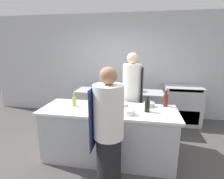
{
  "coord_description": "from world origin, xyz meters",
  "views": [
    {
      "loc": [
        0.54,
        -2.73,
        1.92
      ],
      "look_at": [
        0.0,
        0.35,
        1.16
      ],
      "focal_mm": 28.0,
      "sensor_mm": 36.0,
      "label": 1
    }
  ],
  "objects": [
    {
      "name": "prep_counter",
      "position": [
        0.0,
        0.0,
        0.46
      ],
      "size": [
        2.29,
        0.81,
        0.91
      ],
      "color": "#B7BABC",
      "rests_on": "ground_plane"
    },
    {
      "name": "ground_plane",
      "position": [
        0.0,
        0.0,
        0.0
      ],
      "size": [
        16.0,
        16.0,
        0.0
      ],
      "primitive_type": "plane",
      "color": "#4C4947"
    },
    {
      "name": "bottle_vinegar",
      "position": [
        0.64,
        -0.03,
        1.01
      ],
      "size": [
        0.08,
        0.08,
        0.25
      ],
      "color": "black",
      "rests_on": "prep_counter"
    },
    {
      "name": "bottle_wine",
      "position": [
        0.96,
        0.29,
        1.02
      ],
      "size": [
        0.08,
        0.08,
        0.29
      ],
      "color": "#5B2319",
      "rests_on": "prep_counter"
    },
    {
      "name": "bowl_ceramic_blue",
      "position": [
        0.21,
        0.09,
        0.95
      ],
      "size": [
        0.23,
        0.23,
        0.09
      ],
      "color": "#B7BABC",
      "rests_on": "prep_counter"
    },
    {
      "name": "cup",
      "position": [
        -0.06,
        -0.27,
        0.95
      ],
      "size": [
        0.07,
        0.07,
        0.08
      ],
      "color": "#33477F",
      "rests_on": "prep_counter"
    },
    {
      "name": "bowl_mixing_large",
      "position": [
        0.36,
        -0.19,
        0.95
      ],
      "size": [
        0.18,
        0.18,
        0.08
      ],
      "color": "white",
      "rests_on": "prep_counter"
    },
    {
      "name": "oven_range",
      "position": [
        1.56,
        1.76,
        0.48
      ],
      "size": [
        0.89,
        0.64,
        0.97
      ],
      "color": "#B7BABC",
      "rests_on": "ground_plane"
    },
    {
      "name": "pass_counter",
      "position": [
        0.01,
        1.25,
        0.46
      ],
      "size": [
        2.05,
        0.59,
        0.91
      ],
      "color": "#B7BABC",
      "rests_on": "ground_plane"
    },
    {
      "name": "stockpot",
      "position": [
        0.37,
        1.29,
        0.99
      ],
      "size": [
        0.31,
        0.31,
        0.16
      ],
      "color": "#B7BABC",
      "rests_on": "pass_counter"
    },
    {
      "name": "chef_at_stove",
      "position": [
        0.35,
        0.68,
        0.91
      ],
      "size": [
        0.4,
        0.39,
        1.82
      ],
      "rotation": [
        0.0,
        0.0,
        -1.45
      ],
      "color": "black",
      "rests_on": "ground_plane"
    },
    {
      "name": "cutting_board",
      "position": [
        -0.1,
        -0.02,
        0.91
      ],
      "size": [
        0.36,
        0.26,
        0.01
      ],
      "color": "olive",
      "rests_on": "prep_counter"
    },
    {
      "name": "bottle_olive_oil",
      "position": [
        -0.62,
        0.04,
        1.0
      ],
      "size": [
        0.07,
        0.07,
        0.22
      ],
      "color": "#B2A84C",
      "rests_on": "prep_counter"
    },
    {
      "name": "chef_at_prep_near",
      "position": [
        0.13,
        -0.69,
        0.84
      ],
      "size": [
        0.41,
        0.39,
        1.7
      ],
      "rotation": [
        0.0,
        0.0,
        1.58
      ],
      "color": "black",
      "rests_on": "ground_plane"
    },
    {
      "name": "wall_back",
      "position": [
        0.0,
        2.13,
        1.4
      ],
      "size": [
        8.0,
        0.06,
        2.8
      ],
      "color": "silver",
      "rests_on": "ground_plane"
    },
    {
      "name": "bowl_prep_small",
      "position": [
        0.68,
        0.24,
        0.95
      ],
      "size": [
        0.19,
        0.19,
        0.07
      ],
      "color": "#B7BABC",
      "rests_on": "prep_counter"
    }
  ]
}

